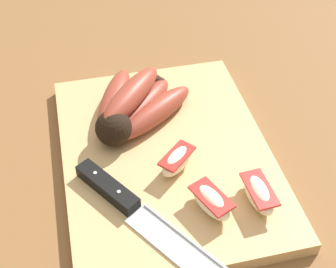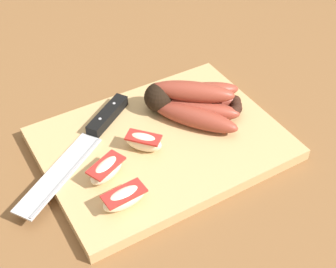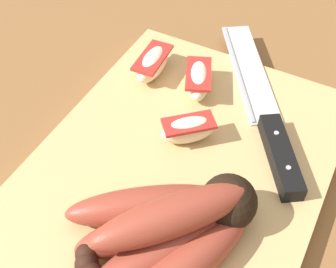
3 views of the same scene
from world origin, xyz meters
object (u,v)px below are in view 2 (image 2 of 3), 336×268
at_px(chefs_knife, 92,134).
at_px(apple_wedge_middle, 107,170).
at_px(apple_wedge_far, 144,142).
at_px(banana_bunch, 192,102).
at_px(apple_wedge_near, 125,198).

relative_size(chefs_knife, apple_wedge_middle, 3.66).
bearing_deg(chefs_knife, apple_wedge_far, -50.48).
relative_size(banana_bunch, apple_wedge_middle, 2.55).
bearing_deg(apple_wedge_far, chefs_knife, 129.52).
distance_m(chefs_knife, apple_wedge_near, 0.16).
relative_size(banana_bunch, apple_wedge_near, 2.59).
bearing_deg(apple_wedge_far, apple_wedge_middle, -163.22).
xyz_separation_m(banana_bunch, apple_wedge_near, (-0.19, -0.13, -0.01)).
xyz_separation_m(banana_bunch, chefs_knife, (-0.17, 0.03, -0.02)).
xyz_separation_m(banana_bunch, apple_wedge_middle, (-0.19, -0.06, -0.01)).
bearing_deg(chefs_knife, apple_wedge_near, -96.93).
height_order(banana_bunch, apple_wedge_near, banana_bunch).
relative_size(apple_wedge_near, apple_wedge_far, 1.12).
xyz_separation_m(apple_wedge_middle, apple_wedge_far, (0.08, 0.02, 0.00)).
bearing_deg(banana_bunch, chefs_knife, 170.59).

